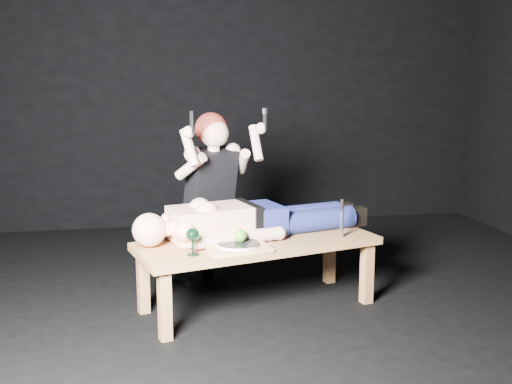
# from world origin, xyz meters

# --- Properties ---
(ground) EXTENTS (5.00, 5.00, 0.00)m
(ground) POSITION_xyz_m (0.00, 0.00, 0.00)
(ground) COLOR black
(ground) RESTS_ON ground
(back_wall) EXTENTS (5.00, 0.00, 5.00)m
(back_wall) POSITION_xyz_m (0.00, 2.50, 1.50)
(back_wall) COLOR black
(back_wall) RESTS_ON ground
(table) EXTENTS (1.62, 0.94, 0.45)m
(table) POSITION_xyz_m (-0.22, 0.11, 0.23)
(table) COLOR #A97444
(table) RESTS_ON ground
(lying_man) EXTENTS (1.59, 0.84, 0.26)m
(lying_man) POSITION_xyz_m (-0.20, 0.25, 0.58)
(lying_man) COLOR #EDB398
(lying_man) RESTS_ON table
(kneeling_woman) EXTENTS (0.92, 0.96, 1.27)m
(kneeling_woman) POSITION_xyz_m (-0.49, 0.64, 0.63)
(kneeling_woman) COLOR black
(kneeling_woman) RESTS_ON ground
(serving_tray) EXTENTS (0.41, 0.32, 0.02)m
(serving_tray) POSITION_xyz_m (-0.38, -0.08, 0.46)
(serving_tray) COLOR tan
(serving_tray) RESTS_ON table
(plate) EXTENTS (0.28, 0.28, 0.02)m
(plate) POSITION_xyz_m (-0.38, -0.08, 0.48)
(plate) COLOR white
(plate) RESTS_ON serving_tray
(apple) EXTENTS (0.08, 0.08, 0.08)m
(apple) POSITION_xyz_m (-0.36, -0.07, 0.53)
(apple) COLOR #4B9F20
(apple) RESTS_ON plate
(goblet) EXTENTS (0.10, 0.10, 0.16)m
(goblet) POSITION_xyz_m (-0.65, -0.15, 0.53)
(goblet) COLOR black
(goblet) RESTS_ON table
(fork_flat) EXTENTS (0.06, 0.16, 0.01)m
(fork_flat) POSITION_xyz_m (-0.50, -0.12, 0.45)
(fork_flat) COLOR #B2B2B7
(fork_flat) RESTS_ON table
(knife_flat) EXTENTS (0.09, 0.15, 0.01)m
(knife_flat) POSITION_xyz_m (-0.16, -0.05, 0.45)
(knife_flat) COLOR #B2B2B7
(knife_flat) RESTS_ON table
(spoon_flat) EXTENTS (0.11, 0.14, 0.01)m
(spoon_flat) POSITION_xyz_m (-0.16, 0.05, 0.45)
(spoon_flat) COLOR #B2B2B7
(spoon_flat) RESTS_ON table
(carving_knife) EXTENTS (0.04, 0.04, 0.25)m
(carving_knife) POSITION_xyz_m (0.33, 0.09, 0.57)
(carving_knife) COLOR #B2B2B7
(carving_knife) RESTS_ON table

